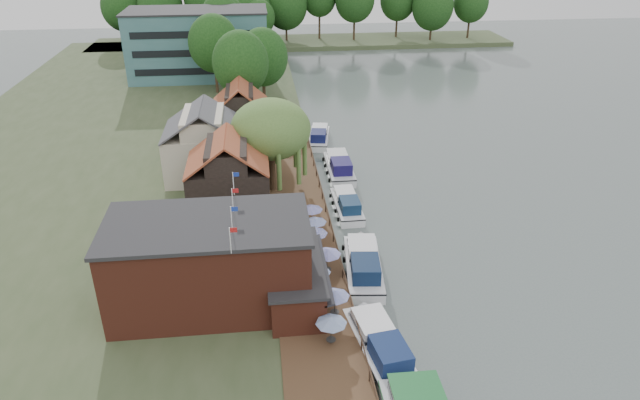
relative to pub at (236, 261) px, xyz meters
name	(u,v)px	position (x,y,z in m)	size (l,w,h in m)	color
ground	(406,291)	(14.00, 1.00, -4.65)	(260.00, 260.00, 0.00)	#4F5B5A
land_bank	(123,149)	(-16.00, 36.00, -4.15)	(50.00, 140.00, 1.00)	#384728
quay_deck	(302,228)	(6.00, 11.00, -3.60)	(6.00, 50.00, 0.10)	#47301E
quay_rail	(329,220)	(8.70, 11.50, -3.15)	(0.20, 49.00, 1.00)	black
pub	(236,261)	(0.00, 0.00, 0.00)	(20.00, 11.00, 7.30)	maroon
hotel_block	(199,44)	(-8.00, 71.00, 2.50)	(25.40, 12.40, 12.30)	#38666B
cottage_a	(228,176)	(-1.00, 15.00, 0.60)	(8.60, 7.60, 8.50)	black
cottage_b	(205,141)	(-4.00, 25.00, 0.60)	(9.60, 8.60, 8.50)	beige
cottage_c	(241,115)	(0.00, 34.00, 0.60)	(7.60, 7.60, 8.50)	black
willow	(271,147)	(3.50, 20.00, 1.56)	(8.60, 8.60, 10.43)	#476B2D
umbrella_0	(331,330)	(6.64, -6.08, -2.36)	(2.27, 2.27, 2.38)	navy
umbrella_1	(335,303)	(7.33, -2.98, -2.36)	(2.26, 2.26, 2.38)	#1B2A98
umbrella_2	(318,279)	(6.45, 0.31, -2.36)	(2.02, 2.02, 2.38)	navy
umbrella_3	(327,261)	(7.47, 2.94, -2.36)	(2.39, 2.39, 2.38)	#1C1B95
umbrella_4	(314,240)	(6.75, 6.54, -2.36)	(2.44, 2.44, 2.38)	navy
umbrella_5	(315,228)	(7.05, 8.65, -2.36)	(2.16, 2.16, 2.38)	navy
umbrella_6	(311,215)	(6.92, 11.15, -2.36)	(2.29, 2.29, 2.38)	navy
cruiser_0	(380,342)	(10.15, -6.47, -3.40)	(3.32, 10.27, 2.50)	white
cruiser_1	(364,261)	(10.84, 3.97, -3.35)	(3.43, 10.59, 2.60)	white
cruiser_2	(347,202)	(11.24, 15.98, -3.57)	(2.92, 9.04, 2.16)	white
cruiser_3	(339,164)	(11.80, 25.87, -3.40)	(3.31, 10.24, 2.50)	silver
cruiser_4	(319,135)	(10.55, 36.76, -3.54)	(2.99, 9.27, 2.22)	white
swan	(429,388)	(12.76, -10.21, -4.43)	(0.44, 0.44, 0.44)	white
bank_tree_0	(242,80)	(0.20, 41.27, 3.24)	(7.74, 7.74, 13.78)	#143811
bank_tree_1	(263,67)	(3.38, 52.02, 2.44)	(7.90, 7.90, 12.17)	#143811
bank_tree_2	(214,54)	(-4.53, 59.97, 2.93)	(8.41, 8.41, 13.17)	#143811
bank_tree_3	(222,31)	(-4.10, 79.00, 3.32)	(7.38, 7.38, 13.94)	#143811
bank_tree_4	(226,26)	(-3.50, 86.96, 2.73)	(8.52, 8.52, 12.75)	#143811
bank_tree_5	(260,24)	(3.66, 95.76, 1.69)	(6.91, 6.91, 10.68)	#143811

